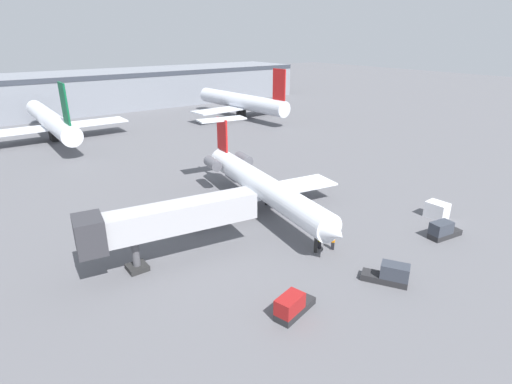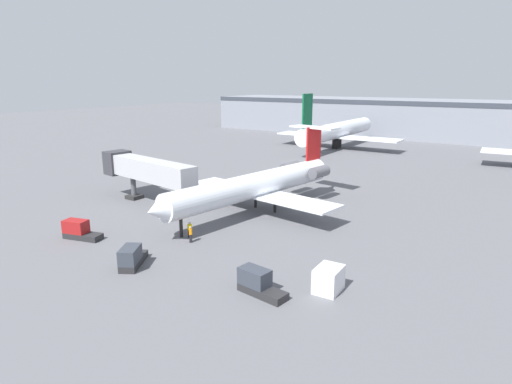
# 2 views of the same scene
# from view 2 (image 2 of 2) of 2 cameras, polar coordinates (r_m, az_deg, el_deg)

# --- Properties ---
(ground_plane) EXTENTS (400.00, 400.00, 0.10)m
(ground_plane) POSITION_cam_2_polar(r_m,az_deg,el_deg) (50.88, 2.57, -3.57)
(ground_plane) COLOR #5B5B60
(regional_jet) EXTENTS (21.54, 30.42, 9.57)m
(regional_jet) POSITION_cam_2_polar(r_m,az_deg,el_deg) (52.44, 0.33, 1.06)
(regional_jet) COLOR silver
(regional_jet) RESTS_ON ground_plane
(jet_bridge) EXTENTS (17.12, 5.41, 6.18)m
(jet_bridge) POSITION_cam_2_polar(r_m,az_deg,el_deg) (58.51, -14.63, 2.96)
(jet_bridge) COLOR #ADADB2
(jet_bridge) RESTS_ON ground_plane
(ground_crew_marshaller) EXTENTS (0.37, 0.46, 1.69)m
(ground_crew_marshaller) POSITION_cam_2_polar(r_m,az_deg,el_deg) (45.06, -8.69, -4.92)
(ground_crew_marshaller) COLOR black
(ground_crew_marshaller) RESTS_ON ground_plane
(ground_crew_loader) EXTENTS (0.44, 0.48, 1.69)m
(ground_crew_loader) POSITION_cam_2_polar(r_m,az_deg,el_deg) (43.79, -8.59, -5.50)
(ground_crew_loader) COLOR black
(ground_crew_loader) RESTS_ON ground_plane
(baggage_tug_lead) EXTENTS (3.24, 4.16, 1.90)m
(baggage_tug_lead) POSITION_cam_2_polar(r_m,az_deg,el_deg) (39.38, -16.02, -8.28)
(baggage_tug_lead) COLOR #262628
(baggage_tug_lead) RESTS_ON ground_plane
(baggage_tug_trailing) EXTENTS (4.16, 1.95, 1.90)m
(baggage_tug_trailing) POSITION_cam_2_polar(r_m,az_deg,el_deg) (33.44, 0.27, -11.88)
(baggage_tug_trailing) COLOR #262628
(baggage_tug_trailing) RESTS_ON ground_plane
(baggage_tug_spare) EXTENTS (4.22, 2.36, 1.90)m
(baggage_tug_spare) POSITION_cam_2_polar(r_m,az_deg,el_deg) (47.92, -22.24, -4.70)
(baggage_tug_spare) COLOR #262628
(baggage_tug_spare) RESTS_ON ground_plane
(cargo_container_uld) EXTENTS (1.91, 2.48, 1.94)m
(cargo_container_uld) POSITION_cam_2_polar(r_m,az_deg,el_deg) (34.18, 9.51, -11.24)
(cargo_container_uld) COLOR silver
(cargo_container_uld) RESTS_ON ground_plane
(terminal_building) EXTENTS (135.53, 22.61, 10.42)m
(terminal_building) POSITION_cam_2_polar(r_m,az_deg,el_deg) (132.61, 22.82, 8.81)
(terminal_building) COLOR gray
(terminal_building) RESTS_ON ground_plane
(parked_airliner_west_end) EXTENTS (29.88, 35.54, 13.11)m
(parked_airliner_west_end) POSITION_cam_2_polar(r_m,az_deg,el_deg) (105.10, 10.60, 7.90)
(parked_airliner_west_end) COLOR silver
(parked_airliner_west_end) RESTS_ON ground_plane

